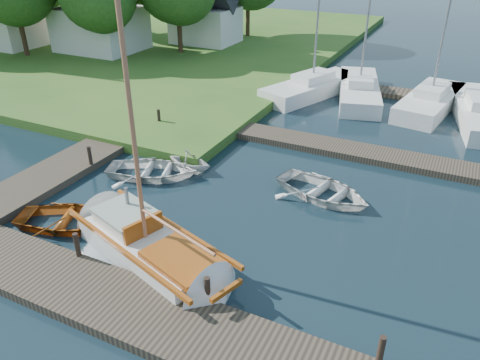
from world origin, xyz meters
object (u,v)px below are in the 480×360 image
at_px(mooring_post_1, 77,245).
at_px(tender_b, 189,159).
at_px(marina_boat_2, 430,100).
at_px(house_c, 205,17).
at_px(tender_c, 323,188).
at_px(marina_boat_1, 359,89).
at_px(dinghy, 70,216).
at_px(marina_boat_3, 479,110).
at_px(mooring_post_2, 207,290).
at_px(mooring_post_3, 381,350).
at_px(house_b, 5,16).
at_px(tender_a, 152,168).
at_px(mooring_post_4, 90,155).
at_px(house_a, 99,17).
at_px(mooring_post_5, 159,117).
at_px(marina_boat_0, 313,86).
at_px(sailboat, 153,250).

distance_m(mooring_post_1, tender_b, 6.83).
relative_size(marina_boat_2, house_c, 2.28).
height_order(tender_c, marina_boat_1, marina_boat_1).
distance_m(dinghy, marina_boat_3, 21.06).
distance_m(mooring_post_2, dinghy, 6.41).
bearing_deg(mooring_post_3, house_c, 126.53).
bearing_deg(marina_boat_1, mooring_post_1, 153.75).
distance_m(mooring_post_1, mooring_post_2, 4.50).
bearing_deg(house_b, marina_boat_2, 0.40).
height_order(tender_a, tender_b, tender_b).
distance_m(mooring_post_4, marina_boat_3, 19.85).
xyz_separation_m(mooring_post_4, house_a, (-13.00, 16.00, 2.26)).
bearing_deg(tender_a, mooring_post_4, 84.89).
bearing_deg(tender_a, house_b, 41.01).
xyz_separation_m(tender_c, house_c, (-16.46, 19.86, 2.19)).
bearing_deg(mooring_post_3, mooring_post_5, 142.43).
distance_m(dinghy, tender_b, 5.58).
bearing_deg(house_a, mooring_post_2, -44.33).
xyz_separation_m(marina_boat_1, marina_boat_3, (6.60, -0.90, 0.02)).
relative_size(mooring_post_5, marina_boat_0, 0.07).
bearing_deg(mooring_post_4, house_a, 129.09).
relative_size(marina_boat_3, house_c, 2.49).
bearing_deg(mooring_post_3, house_a, 141.07).
distance_m(dinghy, marina_boat_0, 17.62).
bearing_deg(marina_boat_3, house_c, 57.41).
xyz_separation_m(mooring_post_3, house_b, (-34.00, 19.00, 2.07)).
relative_size(mooring_post_3, dinghy, 0.21).
bearing_deg(dinghy, house_a, 16.90).
height_order(mooring_post_3, marina_boat_3, marina_boat_3).
relative_size(marina_boat_3, house_b, 2.27).
xyz_separation_m(mooring_post_4, house_b, (-21.00, 14.00, 2.07)).
distance_m(marina_boat_0, marina_boat_2, 6.78).
height_order(mooring_post_2, mooring_post_4, same).
distance_m(marina_boat_1, house_a, 21.02).
distance_m(mooring_post_4, marina_boat_2, 18.56).
bearing_deg(mooring_post_2, mooring_post_4, 149.53).
height_order(mooring_post_1, tender_c, mooring_post_1).
height_order(tender_a, marina_boat_0, marina_boat_0).
bearing_deg(tender_a, marina_boat_1, -40.18).
bearing_deg(mooring_post_5, sailboat, -56.22).
xyz_separation_m(mooring_post_2, dinghy, (-6.24, 1.44, -0.31)).
distance_m(mooring_post_5, marina_boat_0, 10.21).
distance_m(mooring_post_1, house_b, 31.47).
height_order(mooring_post_2, marina_boat_2, marina_boat_2).
height_order(tender_c, marina_boat_2, marina_boat_2).
height_order(mooring_post_3, house_c, house_c).
bearing_deg(mooring_post_1, tender_b, 92.19).
xyz_separation_m(dinghy, marina_boat_3, (12.17, 17.18, 0.20)).
height_order(mooring_post_1, mooring_post_4, same).
bearing_deg(mooring_post_3, tender_a, 151.29).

